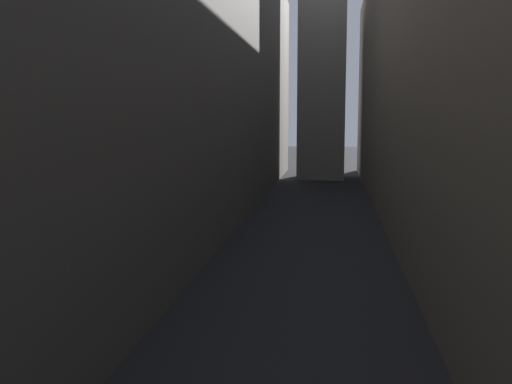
{
  "coord_description": "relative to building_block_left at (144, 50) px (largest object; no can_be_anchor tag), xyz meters",
  "views": [
    {
      "loc": [
        1.57,
        11.09,
        8.37
      ],
      "look_at": [
        0.0,
        22.93,
        6.83
      ],
      "focal_mm": 40.5,
      "sensor_mm": 36.0,
      "label": 1
    }
  ],
  "objects": [
    {
      "name": "building_block_left",
      "position": [
        0.0,
        0.0,
        0.0
      ],
      "size": [
        11.6,
        108.0,
        25.91
      ],
      "primitive_type": "cube",
      "color": "slate",
      "rests_on": "ground"
    },
    {
      "name": "ground_plane",
      "position": [
        11.3,
        -2.0,
        -12.96
      ],
      "size": [
        264.0,
        264.0,
        0.0
      ],
      "primitive_type": "plane",
      "color": "#232326"
    },
    {
      "name": "building_block_right",
      "position": [
        21.85,
        0.0,
        -0.66
      ],
      "size": [
        10.11,
        108.0,
        24.6
      ],
      "primitive_type": "cube",
      "color": "#756B5B",
      "rests_on": "ground"
    }
  ]
}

